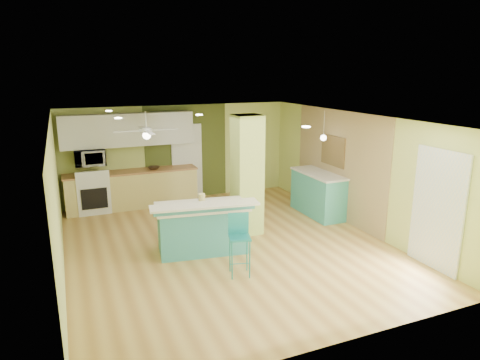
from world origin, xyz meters
The scene contains 23 objects.
floor centered at (0.00, 0.00, -0.01)m, with size 6.00×7.00×0.01m, color #A7773A.
ceiling centered at (0.00, 0.00, 2.50)m, with size 6.00×7.00×0.01m, color white.
wall_back centered at (0.00, 3.50, 1.25)m, with size 6.00×0.01×2.50m, color #C3D06F.
wall_front centered at (0.00, -3.50, 1.25)m, with size 6.00×0.01×2.50m, color #C3D06F.
wall_left centered at (-3.00, 0.00, 1.25)m, with size 0.01×7.00×2.50m, color #C3D06F.
wall_right centered at (3.00, 0.00, 1.25)m, with size 0.01×7.00×2.50m, color #C3D06F.
wood_panel centered at (2.99, 0.60, 1.25)m, with size 0.02×3.40×2.50m, color #917752.
olive_accent centered at (0.20, 3.49, 1.25)m, with size 2.20×0.02×2.50m, color #454F1F.
interior_door centered at (0.20, 3.46, 1.00)m, with size 0.82×0.05×2.00m, color white.
french_door centered at (2.97, -2.30, 1.05)m, with size 0.04×1.08×2.10m, color white.
column centered at (0.65, 0.50, 1.25)m, with size 0.55×0.55×2.50m, color #A8BC57.
kitchen_run centered at (-1.30, 3.20, 0.47)m, with size 3.25×0.63×0.94m.
stove centered at (-2.25, 3.19, 0.46)m, with size 0.76×0.66×1.08m.
upper_cabinets centered at (-1.30, 3.32, 1.95)m, with size 3.20×0.34×0.80m, color silver.
microwave centered at (-2.25, 3.20, 1.35)m, with size 0.70×0.48×0.39m, color white.
ceiling_fan centered at (-1.10, 2.00, 2.08)m, with size 1.41×1.41×0.61m.
pendant_lamp centered at (2.65, 0.75, 1.88)m, with size 0.14×0.14×0.69m.
wall_decor centered at (2.96, 0.80, 1.55)m, with size 0.03×0.90×0.70m, color brown.
peninsula centered at (-0.53, -0.07, 0.48)m, with size 1.99×1.28×1.04m.
bar_stool centered at (-0.24, -1.21, 0.71)m, with size 0.43×0.43×1.06m.
side_counter centered at (2.70, 0.92, 0.52)m, with size 0.68×1.60×1.03m.
fruit_bowl centered at (-0.75, 3.15, 0.98)m, with size 0.29×0.29×0.07m, color #322314.
canister centered at (-0.47, 0.10, 0.99)m, with size 0.13×0.13×0.18m, color yellow.
Camera 1 is at (-2.82, -7.38, 3.36)m, focal length 32.00 mm.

